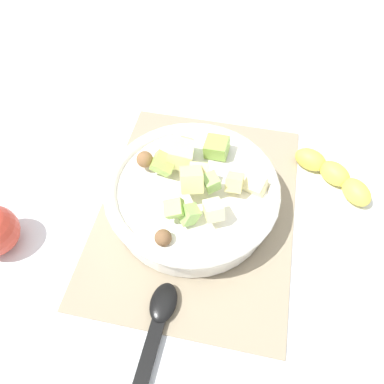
# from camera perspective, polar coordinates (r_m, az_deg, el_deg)

# --- Properties ---
(ground_plane) EXTENTS (2.40, 2.40, 0.00)m
(ground_plane) POSITION_cam_1_polar(r_m,az_deg,el_deg) (0.61, 0.79, -2.64)
(ground_plane) COLOR silver
(placemat) EXTENTS (0.40, 0.31, 0.01)m
(placemat) POSITION_cam_1_polar(r_m,az_deg,el_deg) (0.61, 0.80, -2.48)
(placemat) COLOR gray
(placemat) RESTS_ON ground_plane
(salad_bowl) EXTENTS (0.26, 0.26, 0.11)m
(salad_bowl) POSITION_cam_1_polar(r_m,az_deg,el_deg) (0.57, 0.02, -0.29)
(salad_bowl) COLOR white
(salad_bowl) RESTS_ON placemat
(serving_spoon) EXTENTS (0.22, 0.04, 0.01)m
(serving_spoon) POSITION_cam_1_polar(r_m,az_deg,el_deg) (0.52, -5.85, -21.07)
(serving_spoon) COLOR black
(serving_spoon) RESTS_ON placemat
(banana_whole) EXTENTS (0.12, 0.14, 0.04)m
(banana_whole) POSITION_cam_1_polar(r_m,az_deg,el_deg) (0.67, 20.58, 2.47)
(banana_whole) COLOR yellow
(banana_whole) RESTS_ON ground_plane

